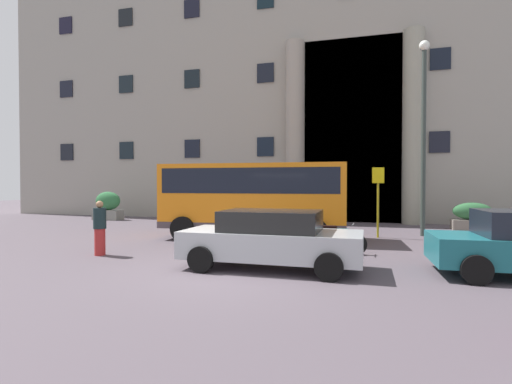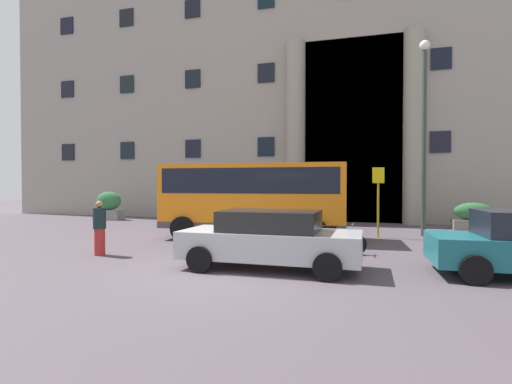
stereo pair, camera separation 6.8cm
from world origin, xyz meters
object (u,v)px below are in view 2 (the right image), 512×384
at_px(hedge_planter_east, 473,217).
at_px(pedestrian_child_trailing, 100,228).
at_px(orange_minibus, 255,194).
at_px(hedge_planter_far_west, 109,206).
at_px(lamppost_plaza_centre, 424,123).
at_px(hedge_planter_entrance_right, 310,214).
at_px(bus_stop_sign, 378,194).
at_px(parked_estate_mid, 270,239).
at_px(motorcycle_far_end, 332,238).

xyz_separation_m(hedge_planter_east, pedestrian_child_trailing, (-12.08, -9.88, 0.20)).
bearing_deg(orange_minibus, hedge_planter_far_west, 150.28).
bearing_deg(lamppost_plaza_centre, hedge_planter_entrance_right, 153.88).
distance_m(hedge_planter_entrance_right, lamppost_plaza_centre, 6.66).
bearing_deg(hedge_planter_entrance_right, pedestrian_child_trailing, -116.92).
distance_m(hedge_planter_east, hedge_planter_entrance_right, 7.32).
distance_m(bus_stop_sign, hedge_planter_entrance_right, 4.70).
xyz_separation_m(hedge_planter_far_west, parked_estate_mid, (12.08, -9.95, -0.05)).
bearing_deg(motorcycle_far_end, orange_minibus, 145.50).
relative_size(orange_minibus, pedestrian_child_trailing, 4.36).
distance_m(orange_minibus, hedge_planter_entrance_right, 5.21).
xyz_separation_m(hedge_planter_east, hedge_planter_entrance_right, (-7.30, -0.47, -0.01)).
bearing_deg(motorcycle_far_end, hedge_planter_entrance_right, 105.80).
xyz_separation_m(bus_stop_sign, pedestrian_child_trailing, (-7.89, -6.06, -0.88)).
bearing_deg(pedestrian_child_trailing, hedge_planter_east, 7.06).
xyz_separation_m(pedestrian_child_trailing, lamppost_plaza_centre, (9.62, 7.04, 3.70)).
bearing_deg(parked_estate_mid, hedge_planter_entrance_right, 92.84).
height_order(motorcycle_far_end, pedestrian_child_trailing, pedestrian_child_trailing).
bearing_deg(parked_estate_mid, bus_stop_sign, 67.61).
height_order(orange_minibus, pedestrian_child_trailing, orange_minibus).
bearing_deg(hedge_planter_east, lamppost_plaza_centre, -130.82).
distance_m(bus_stop_sign, pedestrian_child_trailing, 9.98).
bearing_deg(hedge_planter_entrance_right, motorcycle_far_end, -76.91).
xyz_separation_m(hedge_planter_entrance_right, parked_estate_mid, (0.41, -9.76, 0.15)).
relative_size(orange_minibus, parked_estate_mid, 1.59).
relative_size(orange_minibus, hedge_planter_far_west, 4.20).
height_order(hedge_planter_entrance_right, hedge_planter_far_west, hedge_planter_far_west).
bearing_deg(parked_estate_mid, motorcycle_far_end, 63.63).
bearing_deg(parked_estate_mid, hedge_planter_east, 56.45).
xyz_separation_m(bus_stop_sign, hedge_planter_entrance_right, (-3.11, 3.35, -1.09)).
bearing_deg(parked_estate_mid, lamppost_plaza_centre, 59.45).
relative_size(hedge_planter_entrance_right, parked_estate_mid, 0.38).
bearing_deg(lamppost_plaza_centre, motorcycle_far_end, -122.99).
distance_m(hedge_planter_far_west, lamppost_plaza_centre, 17.11).
relative_size(hedge_planter_east, pedestrian_child_trailing, 1.09).
bearing_deg(bus_stop_sign, hedge_planter_east, 42.36).
bearing_deg(motorcycle_far_end, bus_stop_sign, 72.61).
bearing_deg(hedge_planter_east, bus_stop_sign, -137.64).
bearing_deg(orange_minibus, lamppost_plaza_centre, 18.68).
distance_m(orange_minibus, lamppost_plaza_centre, 7.30).
relative_size(hedge_planter_east, hedge_planter_entrance_right, 1.04).
relative_size(parked_estate_mid, motorcycle_far_end, 2.25).
relative_size(bus_stop_sign, hedge_planter_entrance_right, 1.64).
xyz_separation_m(hedge_planter_entrance_right, motorcycle_far_end, (1.68, -7.24, -0.13)).
xyz_separation_m(parked_estate_mid, lamppost_plaza_centre, (4.43, 7.38, 3.76)).
height_order(hedge_planter_entrance_right, parked_estate_mid, parked_estate_mid).
distance_m(motorcycle_far_end, pedestrian_child_trailing, 6.83).
bearing_deg(motorcycle_far_end, hedge_planter_far_west, 153.60).
height_order(bus_stop_sign, lamppost_plaza_centre, lamppost_plaza_centre).
relative_size(hedge_planter_entrance_right, motorcycle_far_end, 0.85).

